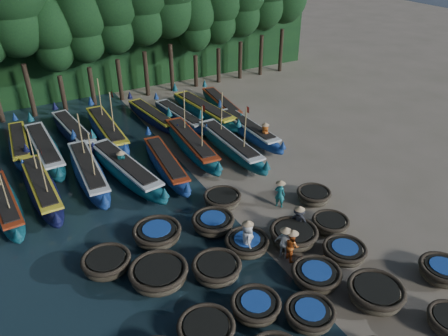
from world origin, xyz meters
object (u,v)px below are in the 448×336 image
long_boat_4 (125,169)px  long_boat_6 (191,144)px  coracle_7 (310,314)px  long_boat_10 (20,144)px  coracle_8 (375,293)px  fisherman_0 (247,238)px  coracle_18 (294,235)px  long_boat_14 (152,116)px  coracle_13 (316,275)px  coracle_22 (213,223)px  coracle_16 (217,269)px  long_boat_17 (221,104)px  coracle_14 (344,251)px  coracle_19 (330,224)px  fisherman_5 (122,164)px  fisherman_3 (298,220)px  coracle_15 (159,274)px  coracle_12 (256,306)px  long_boat_13 (107,130)px  long_boat_8 (248,129)px  long_boat_15 (180,116)px  fisherman_2 (292,244)px  coracle_24 (314,196)px  long_boat_7 (230,145)px  coracle_9 (442,271)px  long_boat_3 (88,171)px  fisherman_6 (265,135)px  long_boat_16 (204,111)px  long_boat_2 (41,187)px  fisherman_1 (280,193)px  long_boat_12 (73,131)px  coracle_11 (206,330)px  fisherman_4 (285,242)px  long_boat_11 (45,149)px  long_boat_1 (5,203)px  coracle_23 (222,199)px  long_boat_5 (166,163)px  coracle_21 (157,234)px

long_boat_4 → long_boat_6: 4.89m
coracle_7 → long_boat_10: long_boat_10 is taller
coracle_8 → fisherman_0: (-2.96, 4.90, 0.48)m
coracle_18 → long_boat_14: long_boat_14 is taller
coracle_13 → coracle_22: (-2.10, 5.23, 0.04)m
coracle_22 → long_boat_14: 13.67m
coracle_16 → long_boat_17: 18.39m
coracle_8 → coracle_14: 2.66m
coracle_19 → fisherman_5: (-7.24, 9.97, 0.43)m
coracle_8 → long_boat_4: bearing=111.9°
coracle_13 → fisherman_3: 3.29m
coracle_15 → coracle_16: size_ratio=1.23×
coracle_12 → long_boat_13: (-0.57, 18.06, 0.20)m
fisherman_3 → coracle_15: bearing=-123.2°
long_boat_8 → fisherman_5: 9.30m
long_boat_15 → fisherman_2: 16.13m
coracle_12 → coracle_14: bearing=8.4°
long_boat_6 → long_boat_8: 4.42m
coracle_15 → coracle_16: 2.44m
long_boat_10 → long_boat_8: bearing=-17.6°
long_boat_13 → fisherman_2: bearing=-76.4°
coracle_24 → long_boat_7: 7.19m
long_boat_15 → long_boat_17: 3.87m
fisherman_2 → coracle_9: bearing=-121.6°
long_boat_3 → long_boat_6: (6.70, 0.21, 0.02)m
long_boat_3 → coracle_9: bearing=-52.2°
long_boat_15 → fisherman_6: fisherman_6 is taller
coracle_19 → long_boat_16: 15.24m
coracle_14 → coracle_19: size_ratio=1.05×
coracle_9 → long_boat_15: long_boat_15 is taller
long_boat_2 → fisherman_1: (10.79, -7.17, 0.31)m
coracle_12 → long_boat_16: size_ratio=0.24×
coracle_16 → coracle_19: 6.37m
long_boat_12 → long_boat_17: (11.29, -0.58, -0.03)m
coracle_11 → fisherman_4: 5.53m
coracle_8 → long_boat_11: long_boat_11 is taller
long_boat_2 → long_boat_16: (12.57, 5.16, 0.04)m
long_boat_13 → long_boat_10: bearing=172.7°
coracle_13 → long_boat_12: long_boat_12 is taller
coracle_8 → long_boat_13: (-5.06, 19.85, 0.15)m
long_boat_11 → long_boat_17: 13.58m
long_boat_1 → coracle_15: bearing=-63.7°
fisherman_5 → fisherman_6: fisherman_6 is taller
long_boat_3 → fisherman_1: bearing=-41.1°
coracle_23 → fisherman_0: fisherman_0 is taller
coracle_12 → long_boat_5: 11.92m
long_boat_12 → coracle_13: bearing=-79.2°
fisherman_4 → coracle_19: bearing=-118.9°
coracle_21 → coracle_12: bearing=-74.2°
long_boat_17 → long_boat_8: bearing=-91.1°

